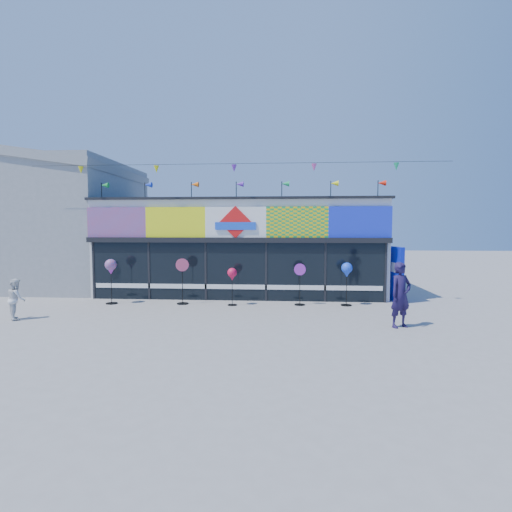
# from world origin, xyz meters

# --- Properties ---
(ground) EXTENTS (80.00, 80.00, 0.00)m
(ground) POSITION_xyz_m (0.00, 0.00, 0.00)
(ground) COLOR gray
(ground) RESTS_ON ground
(kite_shop) EXTENTS (16.00, 5.70, 5.31)m
(kite_shop) POSITION_xyz_m (0.00, 5.94, 2.05)
(kite_shop) COLOR silver
(kite_shop) RESTS_ON ground
(neighbour_building) EXTENTS (8.18, 7.20, 6.87)m
(neighbour_building) POSITION_xyz_m (-10.00, 7.00, 3.20)
(neighbour_building) COLOR gray
(neighbour_building) RESTS_ON ground
(blue_sign) EXTENTS (0.33, 1.08, 2.14)m
(blue_sign) POSITION_xyz_m (6.27, 3.67, 1.08)
(blue_sign) COLOR #0C1CB6
(blue_sign) RESTS_ON ground
(spinner_0) EXTENTS (0.43, 0.43, 1.70)m
(spinner_0) POSITION_xyz_m (-4.62, 2.38, 1.36)
(spinner_0) COLOR black
(spinner_0) RESTS_ON ground
(spinner_1) EXTENTS (0.47, 0.44, 1.73)m
(spinner_1) POSITION_xyz_m (-1.92, 2.53, 0.91)
(spinner_1) COLOR black
(spinner_1) RESTS_ON ground
(spinner_2) EXTENTS (0.35, 0.35, 1.40)m
(spinner_2) POSITION_xyz_m (-0.01, 2.42, 1.12)
(spinner_2) COLOR black
(spinner_2) RESTS_ON ground
(spinner_3) EXTENTS (0.43, 0.40, 1.55)m
(spinner_3) POSITION_xyz_m (2.49, 2.65, 0.82)
(spinner_3) COLOR black
(spinner_3) RESTS_ON ground
(spinner_4) EXTENTS (0.41, 0.41, 1.60)m
(spinner_4) POSITION_xyz_m (4.22, 2.68, 1.28)
(spinner_4) COLOR black
(spinner_4) RESTS_ON ground
(adult_man) EXTENTS (0.82, 0.72, 1.89)m
(adult_man) POSITION_xyz_m (5.27, -0.50, 0.95)
(adult_man) COLOR #1C133C
(adult_man) RESTS_ON ground
(child) EXTENTS (0.68, 0.71, 1.28)m
(child) POSITION_xyz_m (-6.50, -0.32, 0.64)
(child) COLOR silver
(child) RESTS_ON ground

